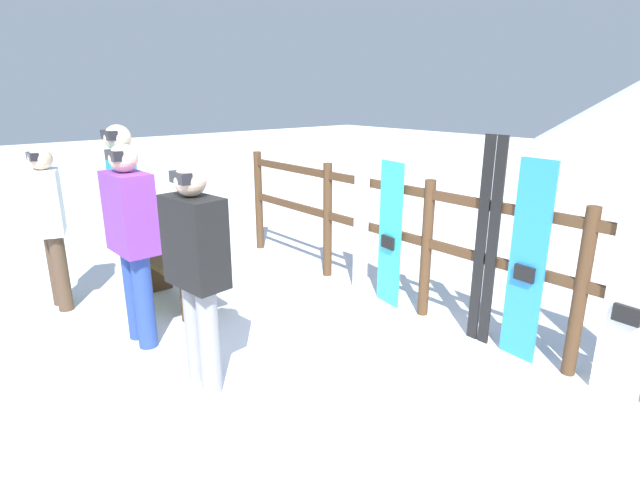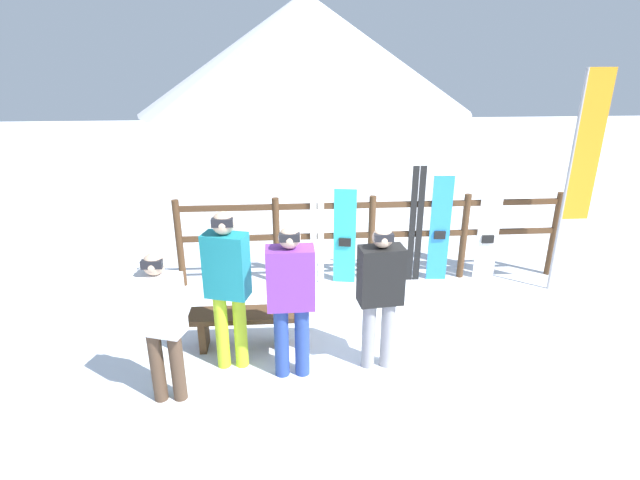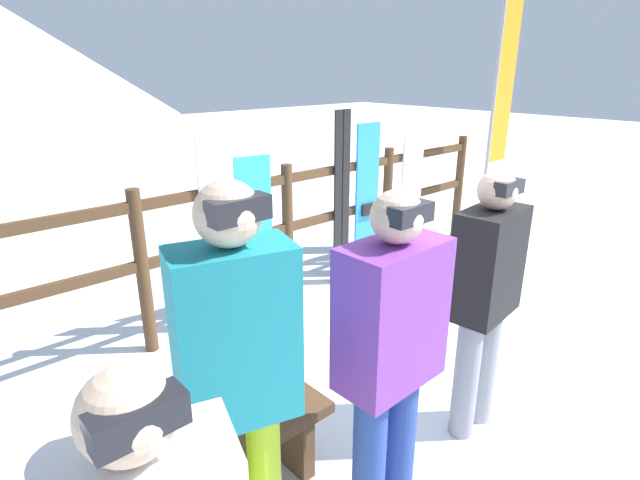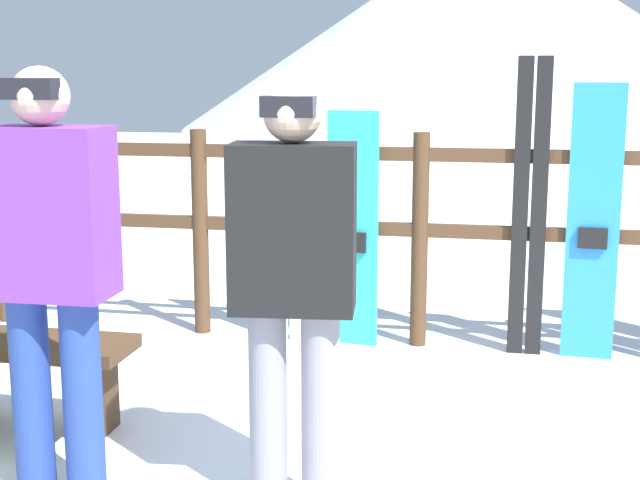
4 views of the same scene
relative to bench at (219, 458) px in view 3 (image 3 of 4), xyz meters
The scene contains 12 objects.
ground_plane 1.81m from the bench, ahead, with size 40.00×40.00×0.00m, color white.
fence 2.48m from the bench, 43.67° to the left, with size 5.62×0.10×1.30m.
bench is the anchor object (origin of this frame).
person_teal 0.81m from the bench, 103.30° to the right, with size 0.49×0.35×1.77m.
person_purple 1.02m from the bench, 45.41° to the right, with size 0.48×0.27×1.67m.
person_black 1.67m from the bench, 17.80° to the right, with size 0.48×0.30×1.61m.
ski_pair_white 1.95m from the bench, 59.36° to the left, with size 0.20×0.02×1.64m.
snowboard_cyan 2.15m from the bench, 50.00° to the left, with size 0.32×0.10×1.42m.
ski_pair_black 2.95m from the bench, 34.19° to the left, with size 0.20×0.02×1.74m.
snowboard_blue 3.23m from the bench, 30.54° to the left, with size 0.29×0.07×1.59m.
snowboard_white 3.86m from the bench, 25.02° to the left, with size 0.31×0.07×1.40m.
rental_flag 4.82m from the bench, 15.13° to the left, with size 0.40×0.04×3.04m.
Camera 3 is at (-2.68, -1.47, 2.12)m, focal length 28.00 mm.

